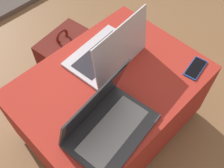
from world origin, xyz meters
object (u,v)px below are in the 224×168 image
object	(u,v)px
backpack	(66,61)
cell_phone	(196,68)
laptop_near	(106,121)
laptop_far	(110,53)

from	to	relation	value
backpack	cell_phone	bearing A→B (deg)	104.97
laptop_near	laptop_far	distance (m)	0.38
laptop_near	laptop_far	world-z (taller)	laptop_far
laptop_near	laptop_far	size ratio (longest dim) A/B	1.02
cell_phone	backpack	world-z (taller)	cell_phone
laptop_far	backpack	size ratio (longest dim) A/B	0.85
laptop_near	cell_phone	distance (m)	0.55
laptop_far	cell_phone	xyz separation A→B (m)	(0.26, -0.35, -0.05)
laptop_near	cell_phone	xyz separation A→B (m)	(0.54, -0.09, -0.05)
cell_phone	laptop_near	bearing A→B (deg)	-108.16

